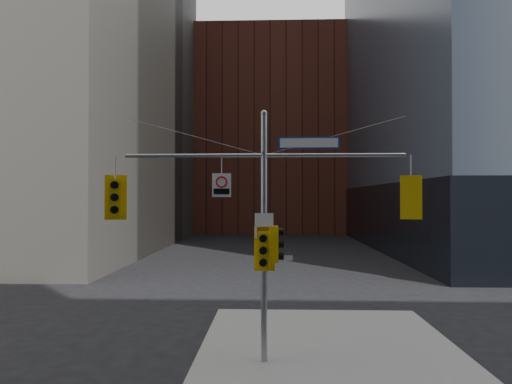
# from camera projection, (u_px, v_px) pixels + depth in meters

# --- Properties ---
(sidewalk_corner) EXTENTS (8.00, 8.00, 0.15)m
(sidewalk_corner) POSITION_uv_depth(u_px,v_px,m) (326.00, 342.00, 14.85)
(sidewalk_corner) COLOR gray
(sidewalk_corner) RESTS_ON ground
(brick_midrise) EXTENTS (26.00, 20.00, 28.00)m
(brick_midrise) POSITION_uv_depth(u_px,v_px,m) (270.00, 137.00, 69.07)
(brick_midrise) COLOR brown
(brick_midrise) RESTS_ON ground
(signal_assembly) EXTENTS (8.00, 0.80, 7.30)m
(signal_assembly) POSITION_uv_depth(u_px,v_px,m) (264.00, 211.00, 12.98)
(signal_assembly) COLOR gray
(signal_assembly) RESTS_ON ground
(traffic_light_west_arm) EXTENTS (0.61, 0.57, 1.31)m
(traffic_light_west_arm) POSITION_uv_depth(u_px,v_px,m) (115.00, 197.00, 13.14)
(traffic_light_west_arm) COLOR #E0B00B
(traffic_light_west_arm) RESTS_ON ground
(traffic_light_east_arm) EXTENTS (0.57, 0.54, 1.23)m
(traffic_light_east_arm) POSITION_uv_depth(u_px,v_px,m) (411.00, 197.00, 12.84)
(traffic_light_east_arm) COLOR #E0B00B
(traffic_light_east_arm) RESTS_ON ground
(traffic_light_pole_side) EXTENTS (0.41, 0.35, 1.03)m
(traffic_light_pole_side) POSITION_uv_depth(u_px,v_px,m) (275.00, 244.00, 12.96)
(traffic_light_pole_side) COLOR #E0B00B
(traffic_light_pole_side) RESTS_ON ground
(traffic_light_pole_front) EXTENTS (0.59, 0.48, 1.23)m
(traffic_light_pole_front) POSITION_uv_depth(u_px,v_px,m) (264.00, 250.00, 12.69)
(traffic_light_pole_front) COLOR #E0B00B
(traffic_light_pole_front) RESTS_ON ground
(street_sign_blade) EXTENTS (1.74, 0.10, 0.34)m
(street_sign_blade) POSITION_uv_depth(u_px,v_px,m) (309.00, 143.00, 12.96)
(street_sign_blade) COLOR #11329D
(street_sign_blade) RESTS_ON ground
(regulatory_sign_arm) EXTENTS (0.54, 0.08, 0.68)m
(regulatory_sign_arm) POSITION_uv_depth(u_px,v_px,m) (222.00, 184.00, 13.01)
(regulatory_sign_arm) COLOR silver
(regulatory_sign_arm) RESTS_ON ground
(regulatory_sign_pole) EXTENTS (0.53, 0.06, 0.69)m
(regulatory_sign_pole) POSITION_uv_depth(u_px,v_px,m) (264.00, 226.00, 12.86)
(regulatory_sign_pole) COLOR silver
(regulatory_sign_pole) RESTS_ON ground
(street_blade_ew) EXTENTS (0.73, 0.04, 0.15)m
(street_blade_ew) POSITION_uv_depth(u_px,v_px,m) (280.00, 258.00, 12.95)
(street_blade_ew) COLOR silver
(street_blade_ew) RESTS_ON ground
(street_blade_ns) EXTENTS (0.07, 0.74, 0.15)m
(street_blade_ns) POSITION_uv_depth(u_px,v_px,m) (264.00, 260.00, 13.41)
(street_blade_ns) COLOR #145926
(street_blade_ns) RESTS_ON ground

